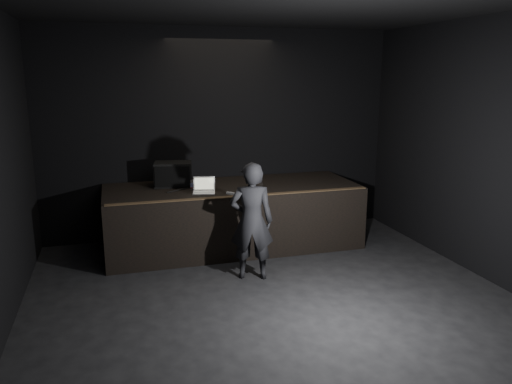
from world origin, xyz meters
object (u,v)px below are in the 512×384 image
Objects in this scene: stage_monitor at (173,174)px; person at (252,221)px; laptop at (204,188)px; stage_riser at (233,216)px; beer_can at (192,185)px.

stage_monitor is 1.86m from person.
stage_monitor reaches higher than laptop.
stage_riser is at bearing 43.40° from laptop.
beer_can is (-0.15, 0.19, 0.02)m from laptop.
laptop reaches higher than beer_can.
stage_riser is 0.88m from beer_can.
stage_riser is at bearing 9.99° from beer_can.
person reaches higher than stage_monitor.
person is at bearing -51.98° from stage_monitor.
laptop is (0.39, -0.57, -0.13)m from stage_monitor.
laptop is 1.16m from person.
stage_monitor is 4.10× the size of beer_can.
person reaches higher than laptop.
laptop is (-0.51, -0.31, 0.56)m from stage_riser.
beer_can is at bearing -170.01° from stage_riser.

